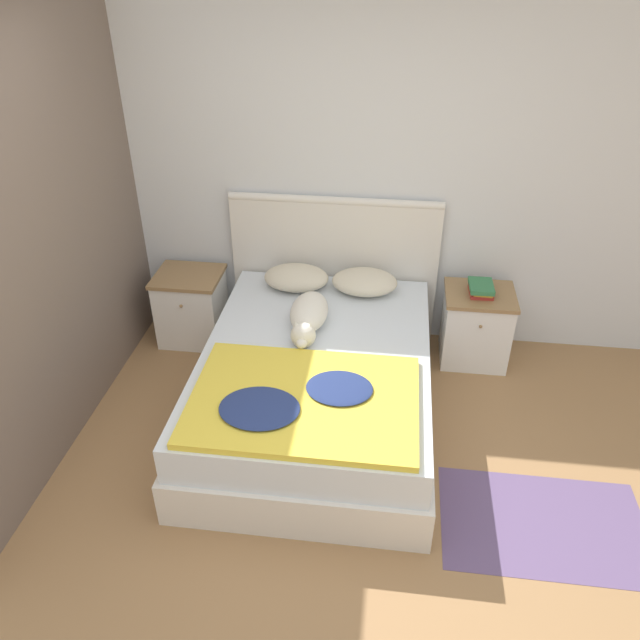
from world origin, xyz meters
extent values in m
plane|color=#997047|center=(0.00, 0.00, 0.00)|extent=(16.00, 16.00, 0.00)
cube|color=silver|center=(0.00, 2.13, 1.27)|extent=(9.00, 0.06, 2.55)
cube|color=#706056|center=(-1.51, 1.05, 1.27)|extent=(0.06, 3.10, 2.55)
cube|color=silver|center=(0.00, 1.04, 0.14)|extent=(1.46, 2.00, 0.29)
cube|color=silver|center=(0.00, 1.04, 0.40)|extent=(1.40, 1.94, 0.23)
cube|color=silver|center=(0.00, 2.06, 0.55)|extent=(1.54, 0.04, 1.10)
cylinder|color=silver|center=(0.00, 2.06, 1.10)|extent=(1.54, 0.06, 0.06)
cube|color=white|center=(-1.07, 1.83, 0.26)|extent=(0.47, 0.41, 0.53)
cube|color=#937047|center=(-1.07, 1.83, 0.54)|extent=(0.49, 0.43, 0.03)
sphere|color=#937047|center=(-1.07, 1.62, 0.41)|extent=(0.02, 0.02, 0.02)
cube|color=white|center=(1.07, 1.83, 0.26)|extent=(0.47, 0.41, 0.53)
cube|color=#937047|center=(1.07, 1.83, 0.54)|extent=(0.49, 0.43, 0.03)
sphere|color=#937047|center=(1.07, 1.62, 0.41)|extent=(0.02, 0.02, 0.02)
ellipsoid|color=beige|center=(-0.25, 1.81, 0.60)|extent=(0.47, 0.34, 0.16)
ellipsoid|color=beige|center=(0.25, 1.81, 0.60)|extent=(0.47, 0.34, 0.16)
cube|color=yellow|center=(0.00, 0.54, 0.54)|extent=(1.25, 0.90, 0.04)
ellipsoid|color=navy|center=(-0.22, 0.40, 0.57)|extent=(0.44, 0.36, 0.03)
ellipsoid|color=navy|center=(0.19, 0.63, 0.57)|extent=(0.38, 0.32, 0.03)
ellipsoid|color=silver|center=(-0.09, 1.35, 0.61)|extent=(0.24, 0.45, 0.17)
sphere|color=silver|center=(-0.09, 1.09, 0.60)|extent=(0.16, 0.16, 0.16)
ellipsoid|color=silver|center=(-0.09, 1.02, 0.58)|extent=(0.07, 0.09, 0.06)
cone|color=silver|center=(-0.13, 1.10, 0.66)|extent=(0.05, 0.05, 0.06)
cone|color=silver|center=(-0.04, 1.10, 0.66)|extent=(0.05, 0.05, 0.06)
ellipsoid|color=silver|center=(-0.05, 1.54, 0.56)|extent=(0.14, 0.20, 0.06)
cube|color=#AD2D28|center=(1.06, 1.82, 0.57)|extent=(0.16, 0.20, 0.03)
cube|color=gold|center=(1.07, 1.82, 0.59)|extent=(0.13, 0.19, 0.02)
cube|color=#337547|center=(1.06, 1.82, 0.62)|extent=(0.17, 0.22, 0.03)
cube|color=#604C75|center=(1.34, 0.31, 0.00)|extent=(1.10, 0.71, 0.00)
camera|label=1|loc=(0.43, -2.08, 2.76)|focal=35.00mm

